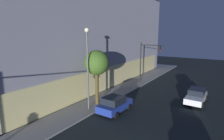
{
  "coord_description": "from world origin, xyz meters",
  "views": [
    {
      "loc": [
        -7.87,
        -4.63,
        7.89
      ],
      "look_at": [
        7.25,
        5.12,
        4.44
      ],
      "focal_mm": 29.4,
      "sensor_mm": 36.0,
      "label": 1
    }
  ],
  "objects_px": {
    "sidewalk_tree": "(97,63)",
    "car_white": "(196,96)",
    "street_lamp_sidewalk": "(88,60)",
    "modern_building": "(62,30)",
    "traffic_light_far_corner": "(147,57)",
    "car_blue": "(115,104)"
  },
  "relations": [
    {
      "from": "modern_building",
      "to": "street_lamp_sidewalk",
      "type": "distance_m",
      "value": 17.06
    },
    {
      "from": "modern_building",
      "to": "car_white",
      "type": "distance_m",
      "value": 24.49
    },
    {
      "from": "modern_building",
      "to": "sidewalk_tree",
      "type": "xyz_separation_m",
      "value": [
        -7.71,
        -13.78,
        -3.93
      ]
    },
    {
      "from": "modern_building",
      "to": "car_blue",
      "type": "height_order",
      "value": "modern_building"
    },
    {
      "from": "car_white",
      "to": "traffic_light_far_corner",
      "type": "bearing_deg",
      "value": 59.71
    },
    {
      "from": "street_lamp_sidewalk",
      "to": "sidewalk_tree",
      "type": "height_order",
      "value": "street_lamp_sidewalk"
    },
    {
      "from": "traffic_light_far_corner",
      "to": "sidewalk_tree",
      "type": "relative_size",
      "value": 1.07
    },
    {
      "from": "traffic_light_far_corner",
      "to": "street_lamp_sidewalk",
      "type": "distance_m",
      "value": 13.35
    },
    {
      "from": "modern_building",
      "to": "car_blue",
      "type": "relative_size",
      "value": 9.23
    },
    {
      "from": "modern_building",
      "to": "traffic_light_far_corner",
      "type": "bearing_deg",
      "value": -75.17
    },
    {
      "from": "modern_building",
      "to": "sidewalk_tree",
      "type": "bearing_deg",
      "value": -119.23
    },
    {
      "from": "car_blue",
      "to": "car_white",
      "type": "height_order",
      "value": "car_blue"
    },
    {
      "from": "sidewalk_tree",
      "to": "car_white",
      "type": "height_order",
      "value": "sidewalk_tree"
    },
    {
      "from": "modern_building",
      "to": "traffic_light_far_corner",
      "type": "distance_m",
      "value": 16.0
    },
    {
      "from": "sidewalk_tree",
      "to": "car_white",
      "type": "distance_m",
      "value": 12.27
    },
    {
      "from": "traffic_light_far_corner",
      "to": "car_white",
      "type": "xyz_separation_m",
      "value": [
        -4.83,
        -8.26,
        -3.63
      ]
    },
    {
      "from": "modern_building",
      "to": "traffic_light_far_corner",
      "type": "relative_size",
      "value": 5.83
    },
    {
      "from": "car_blue",
      "to": "traffic_light_far_corner",
      "type": "bearing_deg",
      "value": 7.31
    },
    {
      "from": "traffic_light_far_corner",
      "to": "street_lamp_sidewalk",
      "type": "xyz_separation_m",
      "value": [
        -13.28,
        1.03,
        0.91
      ]
    },
    {
      "from": "sidewalk_tree",
      "to": "street_lamp_sidewalk",
      "type": "bearing_deg",
      "value": -176.35
    },
    {
      "from": "sidewalk_tree",
      "to": "car_blue",
      "type": "xyz_separation_m",
      "value": [
        -0.58,
        -2.7,
        -3.97
      ]
    },
    {
      "from": "traffic_light_far_corner",
      "to": "sidewalk_tree",
      "type": "xyz_separation_m",
      "value": [
        -11.65,
        1.13,
        0.33
      ]
    }
  ]
}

